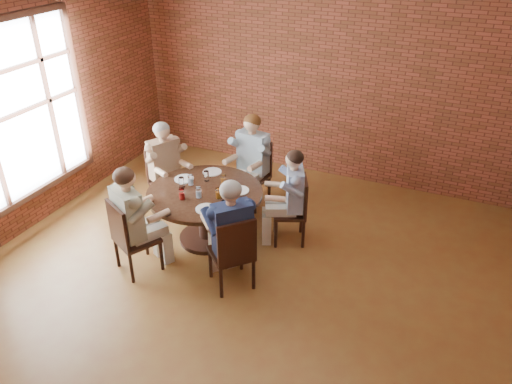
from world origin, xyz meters
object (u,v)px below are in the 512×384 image
at_px(diner_d, 134,220).
at_px(diner_e, 231,234).
at_px(chair_c, 165,176).
at_px(smartphone, 224,202).
at_px(dining_table, 206,206).
at_px(chair_b, 254,170).
at_px(diner_a, 290,197).
at_px(chair_e, 234,251).
at_px(diner_c, 167,168).
at_px(diner_b, 251,162).
at_px(chair_d, 129,235).
at_px(chair_a, 296,208).

relative_size(diner_d, diner_e, 1.00).
bearing_deg(chair_c, diner_d, -132.63).
bearing_deg(smartphone, diner_d, -138.64).
height_order(dining_table, smartphone, smartphone).
bearing_deg(chair_b, diner_a, -33.97).
distance_m(chair_e, smartphone, 0.75).
bearing_deg(diner_c, diner_a, -62.94).
distance_m(chair_c, diner_e, 2.05).
height_order(diner_a, diner_b, diner_b).
height_order(diner_c, diner_d, diner_d).
bearing_deg(chair_c, diner_a, -64.13).
bearing_deg(chair_d, chair_e, -142.36).
relative_size(diner_b, diner_c, 1.04).
xyz_separation_m(chair_b, chair_e, (0.62, -1.93, -0.00)).
distance_m(diner_b, diner_c, 1.21).
height_order(chair_d, chair_e, chair_d).
xyz_separation_m(chair_c, chair_d, (0.45, -1.47, 0.01)).
height_order(dining_table, diner_d, diner_d).
bearing_deg(chair_e, diner_e, -90.00).
bearing_deg(diner_a, chair_d, -70.69).
xyz_separation_m(dining_table, diner_e, (0.71, -0.67, 0.17)).
bearing_deg(dining_table, diner_b, 82.38).
distance_m(chair_b, chair_d, 2.26).
distance_m(diner_c, smartphone, 1.38).
bearing_deg(diner_c, chair_c, 90.00).
height_order(chair_a, chair_d, chair_d).
distance_m(chair_b, diner_c, 1.28).
distance_m(diner_a, chair_e, 1.21).
distance_m(chair_c, smartphone, 1.49).
xyz_separation_m(diner_a, diner_e, (-0.30, -1.12, 0.04)).
bearing_deg(smartphone, chair_d, -137.00).
bearing_deg(dining_table, chair_b, 82.38).
relative_size(diner_d, smartphone, 9.80).
bearing_deg(chair_d, diner_e, -138.86).
bearing_deg(chair_d, smartphone, -109.19).
bearing_deg(chair_d, diner_b, -79.98).
bearing_deg(chair_b, chair_c, -140.57).
height_order(diner_b, smartphone, diner_b).
height_order(chair_c, chair_d, chair_d).
bearing_deg(smartphone, diner_b, 99.12).
height_order(diner_a, smartphone, diner_a).
distance_m(chair_a, chair_b, 1.17).
distance_m(chair_b, chair_e, 2.03).
bearing_deg(diner_e, smartphone, -102.06).
relative_size(chair_c, diner_c, 0.70).
bearing_deg(diner_e, chair_d, -32.80).
xyz_separation_m(diner_e, smartphone, (-0.35, 0.52, 0.06)).
bearing_deg(dining_table, chair_d, -117.51).
xyz_separation_m(diner_b, smartphone, (0.21, -1.26, 0.05)).
bearing_deg(diner_b, diner_d, -99.41).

